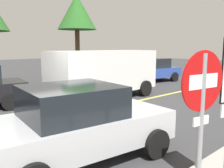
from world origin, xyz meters
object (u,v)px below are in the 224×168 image
Objects in this scene: car_silver_approaching at (78,122)px; tree_left_verge at (77,13)px; stop_sign at (201,110)px; white_van at (104,71)px; car_blue_far_lane at (150,70)px.

car_silver_approaching is 14.39m from tree_left_verge.
white_van is (4.49, 7.11, -0.33)m from stop_sign.
white_van reaches higher than car_silver_approaching.
white_van is at bearing 44.37° from car_silver_approaching.
stop_sign reaches higher than car_blue_far_lane.
car_blue_far_lane is 0.75× the size of tree_left_verge.
stop_sign reaches higher than white_van.
tree_left_verge is (7.87, 11.34, 4.06)m from car_silver_approaching.
car_silver_approaching is (-4.47, -4.38, -0.47)m from white_van.
car_silver_approaching is at bearing 89.69° from stop_sign.
white_van is 6.28m from car_silver_approaching.
white_van is 6.24m from car_blue_far_lane.
car_blue_far_lane is at bearing -63.25° from tree_left_verge.
tree_left_verge is at bearing 60.76° from stop_sign.
car_blue_far_lane is (5.88, 2.03, -0.47)m from white_van.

